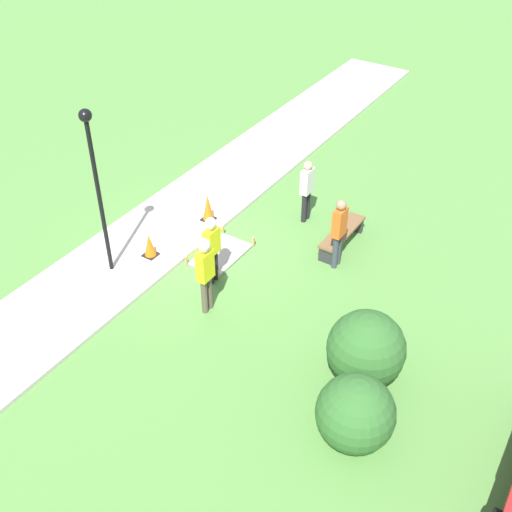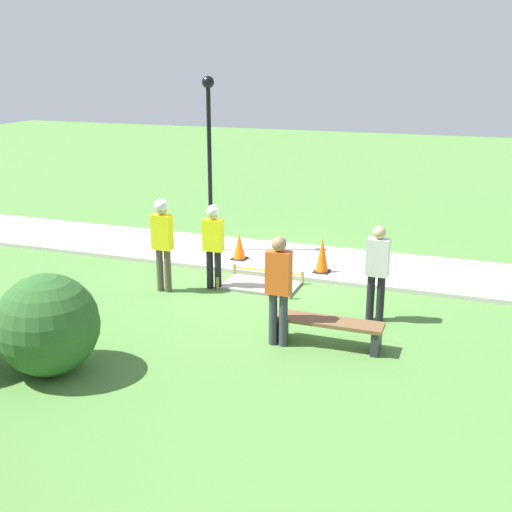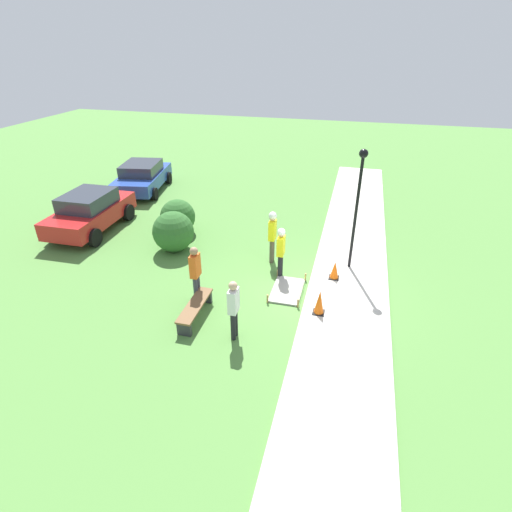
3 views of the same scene
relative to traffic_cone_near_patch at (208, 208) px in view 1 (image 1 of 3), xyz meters
The scene contains 13 objects.
ground_plane 1.39m from the traffic_cone_near_patch, 21.83° to the left, with size 60.00×60.00×0.00m, color #51843D.
sidewalk 1.49m from the traffic_cone_near_patch, 32.43° to the right, with size 28.00×2.51×0.10m.
wet_concrete_patch 1.58m from the traffic_cone_near_patch, 47.54° to the left, with size 1.59×0.99×0.28m.
traffic_cone_near_patch is the anchor object (origin of this frame).
traffic_cone_far_patch 2.06m from the traffic_cone_near_patch, ahead, with size 0.34×0.34×0.61m.
park_bench 3.58m from the traffic_cone_near_patch, 105.97° to the left, with size 1.80×0.44×0.46m.
worker_supervisor 2.50m from the traffic_cone_near_patch, 38.93° to the left, with size 0.40×0.26×1.77m.
worker_assistant 3.51m from the traffic_cone_near_patch, 35.85° to the left, with size 0.40×0.28×1.93m.
bystander_in_orange_shirt 3.74m from the traffic_cone_near_patch, 93.08° to the left, with size 0.40×0.24×1.86m.
bystander_in_gray_shirt 2.64m from the traffic_cone_near_patch, 126.04° to the left, with size 0.40×0.23×1.77m.
lamppost_near 3.80m from the traffic_cone_near_patch, 13.71° to the right, with size 0.28×0.28×4.10m.
shrub_rounded_near 6.40m from the traffic_cone_near_patch, 64.82° to the left, with size 1.54×1.54×1.54m.
shrub_rounded_mid 7.55m from the traffic_cone_near_patch, 56.26° to the left, with size 1.42×1.42×1.42m.
Camera 1 is at (9.98, 8.24, 9.68)m, focal length 45.00 mm.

